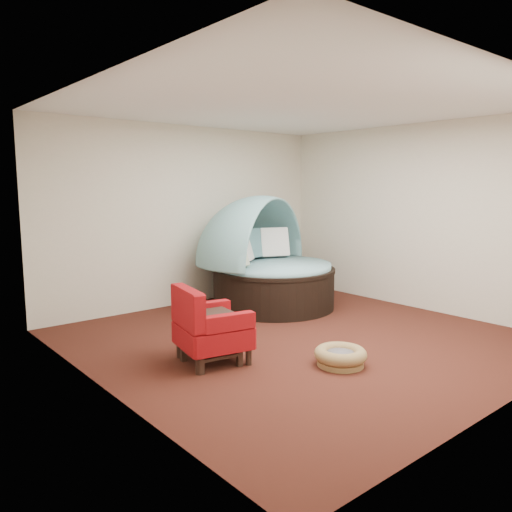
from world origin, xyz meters
TOP-DOWN VIEW (x-y plane):
  - floor at (0.00, 0.00)m, footprint 5.00×5.00m
  - wall_back at (0.00, 2.50)m, footprint 5.00×0.00m
  - wall_left at (-2.50, 0.00)m, footprint 0.00×5.00m
  - wall_right at (2.50, 0.00)m, footprint 0.00×5.00m
  - ceiling at (0.00, 0.00)m, footprint 5.00×5.00m
  - canopy_daybed at (0.79, 1.50)m, footprint 2.49×2.46m
  - pet_basket at (-0.34, -0.96)m, footprint 0.68×0.68m
  - red_armchair at (-1.34, 0.02)m, footprint 0.83×0.83m
  - side_table at (-1.35, -0.04)m, footprint 0.63×0.63m

SIDE VIEW (x-z plane):
  - floor at x=0.00m, z-range 0.00..0.00m
  - pet_basket at x=-0.34m, z-range 0.00..0.20m
  - side_table at x=-1.35m, z-range 0.08..0.61m
  - red_armchair at x=-1.34m, z-range -0.03..0.79m
  - canopy_daybed at x=0.79m, z-range -0.06..1.67m
  - wall_back at x=0.00m, z-range -1.10..3.90m
  - wall_left at x=-2.50m, z-range -1.10..3.90m
  - wall_right at x=2.50m, z-range -1.10..3.90m
  - ceiling at x=0.00m, z-range 2.80..2.80m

